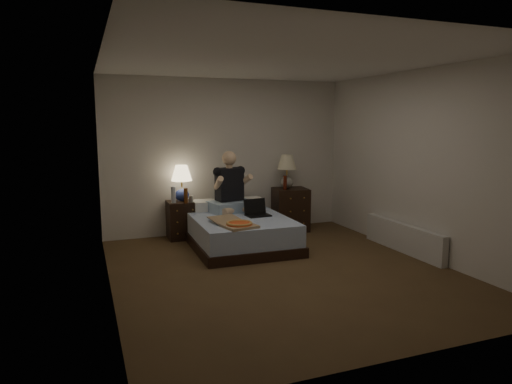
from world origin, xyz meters
name	(u,v)px	position (x,y,z in m)	size (l,w,h in m)	color
floor	(282,271)	(0.00, 0.00, 0.00)	(4.00, 4.50, 0.00)	brown
ceiling	(284,61)	(0.00, 0.00, 2.50)	(4.00, 4.50, 0.00)	white
wall_back	(227,156)	(0.00, 2.25, 1.25)	(4.00, 2.50, 0.00)	beige
wall_front	(410,199)	(0.00, -2.25, 1.25)	(4.00, 2.50, 0.00)	beige
wall_left	(106,176)	(-2.00, 0.00, 1.25)	(4.50, 2.50, 0.00)	beige
wall_right	(419,164)	(2.00, 0.00, 1.25)	(4.50, 2.50, 0.00)	beige
bed	(239,231)	(-0.12, 1.27, 0.22)	(1.32, 1.76, 0.44)	#5D80BA
nightstand_left	(182,220)	(-0.81, 2.02, 0.29)	(0.45, 0.41, 0.59)	black
nightstand_right	(290,209)	(1.01, 1.92, 0.35)	(0.55, 0.49, 0.71)	black
lamp_left	(182,183)	(-0.80, 2.05, 0.87)	(0.32, 0.32, 0.56)	navy
lamp_right	(287,171)	(0.97, 1.99, 0.99)	(0.32, 0.32, 0.56)	gray
water_bottle	(174,195)	(-0.95, 1.93, 0.71)	(0.07, 0.07, 0.25)	silver
soda_can	(191,199)	(-0.69, 1.89, 0.64)	(0.07, 0.07, 0.10)	#A1A09C
beer_bottle_left	(186,196)	(-0.78, 1.84, 0.70)	(0.06, 0.06, 0.23)	#5A2B0C
beer_bottle_right	(285,182)	(0.88, 1.86, 0.82)	(0.06, 0.06, 0.23)	#4F170B
person	(231,182)	(-0.11, 1.69, 0.91)	(0.66, 0.52, 0.93)	black
laptop	(258,208)	(0.15, 1.21, 0.56)	(0.34, 0.28, 0.24)	black
pizza_box	(239,224)	(-0.34, 0.62, 0.48)	(0.40, 0.76, 0.08)	tan
radiator	(403,238)	(1.93, 0.16, 0.20)	(0.10, 1.60, 0.40)	silver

